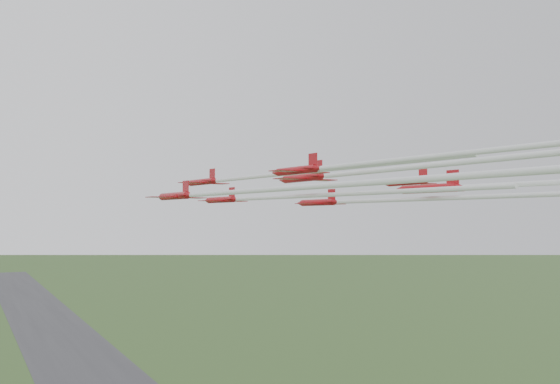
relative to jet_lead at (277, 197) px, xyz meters
name	(u,v)px	position (x,y,z in m)	size (l,w,h in m)	color
runway	(70,352)	(-2.06, 194.07, -60.23)	(38.00, 900.00, 0.04)	#343436
jet_lead	(277,197)	(0.00, 0.00, 0.00)	(14.64, 64.38, 2.66)	red
jet_row2_left	(254,177)	(-7.98, -8.43, 2.46)	(12.01, 57.63, 2.41)	red
jet_row2_right	(368,201)	(11.68, -7.95, -0.62)	(11.04, 54.09, 2.71)	red
jet_row3_left	(237,192)	(-16.70, -23.24, -0.41)	(11.98, 60.02, 2.38)	red
jet_row3_mid	(367,172)	(1.69, -22.18, 2.59)	(10.03, 61.06, 2.88)	red
jet_row3_right	(478,177)	(21.16, -21.48, 2.60)	(9.24, 60.56, 2.75)	red
jet_row4_left	(384,161)	(-4.66, -34.30, 2.60)	(12.44, 57.25, 2.37)	red
jet_row4_right	(491,186)	(15.20, -29.85, 0.76)	(12.08, 49.17, 2.96)	red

